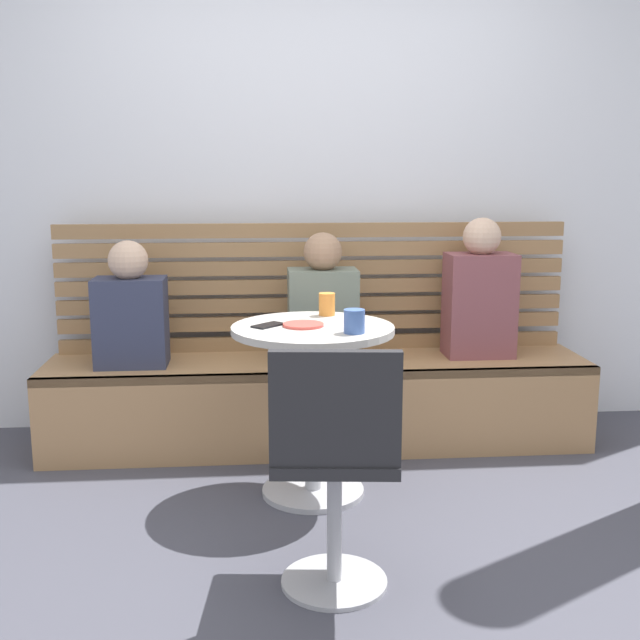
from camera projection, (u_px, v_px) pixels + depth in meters
name	position (u px, v px, depth m)	size (l,w,h in m)	color
ground	(346.00, 559.00, 2.78)	(8.00, 8.00, 0.00)	#42424C
back_wall	(311.00, 156.00, 4.11)	(5.20, 0.10, 2.90)	silver
booth_bench	(318.00, 402.00, 3.91)	(2.70, 0.52, 0.44)	#A87C51
booth_backrest	(314.00, 286.00, 4.04)	(2.65, 0.04, 0.67)	#9A7249
cafe_table	(313.00, 377.00, 3.25)	(0.68, 0.68, 0.74)	#ADADB2
white_chair	(335.00, 461.00, 2.46)	(0.44, 0.44, 0.85)	#ADADB2
person_adult	(480.00, 295.00, 3.91)	(0.34, 0.22, 0.71)	brown
person_child_left	(323.00, 305.00, 3.82)	(0.34, 0.22, 0.64)	slate
person_child_middle	(131.00, 311.00, 3.72)	(0.34, 0.22, 0.61)	#333851
cup_tumbler_orange	(327.00, 304.00, 3.43)	(0.07, 0.07, 0.10)	orange
cup_mug_blue	(354.00, 321.00, 3.06)	(0.08, 0.08, 0.10)	#3D5B9E
plate_small	(303.00, 325.00, 3.20)	(0.17, 0.17, 0.01)	#DB4C42
phone_on_table	(268.00, 325.00, 3.20)	(0.07, 0.14, 0.01)	black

